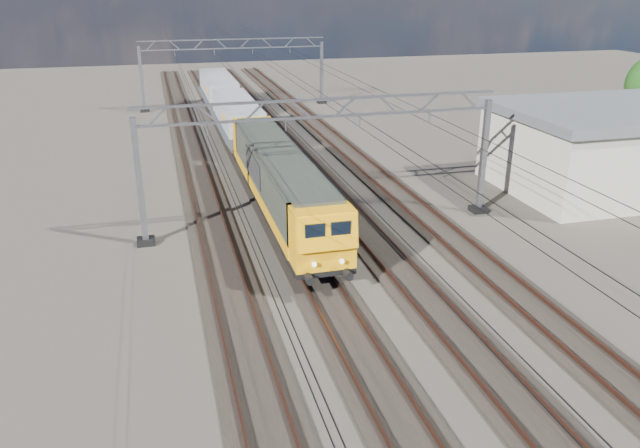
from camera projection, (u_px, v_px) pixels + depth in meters
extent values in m
plane|color=#29241E|center=(344.00, 255.00, 30.98)|extent=(160.00, 160.00, 0.00)
cube|color=black|center=(223.00, 268.00, 29.53)|extent=(2.60, 140.00, 0.12)
cube|color=#542F21|center=(207.00, 266.00, 29.30)|extent=(0.08, 140.00, 0.16)
cube|color=#542F21|center=(238.00, 263.00, 29.65)|extent=(0.08, 140.00, 0.16)
cube|color=black|center=(305.00, 259.00, 30.48)|extent=(2.60, 140.00, 0.12)
cube|color=#542F21|center=(290.00, 257.00, 30.25)|extent=(0.08, 140.00, 0.16)
cube|color=#542F21|center=(319.00, 254.00, 30.59)|extent=(0.08, 140.00, 0.16)
cube|color=black|center=(382.00, 250.00, 31.43)|extent=(2.60, 140.00, 0.12)
cube|color=#542F21|center=(368.00, 249.00, 31.20)|extent=(0.08, 140.00, 0.16)
cube|color=#542F21|center=(395.00, 246.00, 31.54)|extent=(0.08, 140.00, 0.16)
cube|color=black|center=(454.00, 242.00, 32.38)|extent=(2.60, 140.00, 0.12)
cube|color=#542F21|center=(442.00, 241.00, 32.15)|extent=(0.08, 140.00, 0.16)
cube|color=#542F21|center=(467.00, 238.00, 32.49)|extent=(0.08, 140.00, 0.16)
cube|color=gray|center=(140.00, 183.00, 31.12)|extent=(0.30, 0.30, 6.60)
cube|color=gray|center=(483.00, 158.00, 35.63)|extent=(0.30, 0.30, 6.60)
cube|color=black|center=(146.00, 241.00, 32.27)|extent=(0.90, 0.90, 0.30)
cube|color=black|center=(478.00, 209.00, 36.78)|extent=(0.90, 0.90, 0.30)
cube|color=gray|center=(323.00, 99.00, 32.01)|extent=(19.30, 0.18, 0.12)
cube|color=gray|center=(323.00, 117.00, 32.33)|extent=(19.30, 0.18, 0.12)
cube|color=gray|center=(158.00, 116.00, 30.20)|extent=(1.03, 0.10, 0.94)
cube|color=gray|center=(207.00, 114.00, 30.76)|extent=(1.03, 0.10, 0.94)
cube|color=gray|center=(255.00, 112.00, 31.32)|extent=(1.03, 0.10, 0.94)
cube|color=gray|center=(301.00, 109.00, 31.89)|extent=(1.03, 0.10, 0.94)
cube|color=gray|center=(345.00, 107.00, 32.45)|extent=(1.03, 0.10, 0.94)
cube|color=gray|center=(388.00, 105.00, 33.02)|extent=(1.03, 0.10, 0.94)
cube|color=gray|center=(429.00, 103.00, 33.58)|extent=(1.03, 0.10, 0.94)
cube|color=gray|center=(469.00, 101.00, 34.14)|extent=(1.03, 0.10, 0.94)
cube|color=gray|center=(207.00, 129.00, 31.03)|extent=(0.06, 0.06, 0.65)
cube|color=gray|center=(286.00, 125.00, 31.98)|extent=(0.06, 0.06, 0.65)
cube|color=gray|center=(360.00, 121.00, 32.93)|extent=(0.06, 0.06, 0.65)
cube|color=gray|center=(430.00, 117.00, 33.88)|extent=(0.06, 0.06, 0.65)
cube|color=gray|center=(142.00, 80.00, 63.53)|extent=(0.30, 0.30, 6.60)
cube|color=gray|center=(322.00, 73.00, 68.04)|extent=(0.30, 0.30, 6.60)
cube|color=black|center=(145.00, 110.00, 64.68)|extent=(0.90, 0.90, 0.30)
cube|color=black|center=(322.00, 102.00, 69.19)|extent=(0.90, 0.90, 0.30)
cube|color=gray|center=(233.00, 39.00, 64.41)|extent=(19.30, 0.18, 0.12)
cube|color=gray|center=(233.00, 48.00, 64.74)|extent=(19.30, 0.18, 0.12)
cube|color=gray|center=(151.00, 46.00, 62.60)|extent=(1.03, 0.10, 0.94)
cube|color=gray|center=(175.00, 45.00, 63.17)|extent=(1.03, 0.10, 0.94)
cube|color=gray|center=(198.00, 45.00, 63.73)|extent=(1.03, 0.10, 0.94)
cube|color=gray|center=(222.00, 44.00, 64.29)|extent=(1.03, 0.10, 0.94)
cube|color=gray|center=(245.00, 43.00, 64.86)|extent=(1.03, 0.10, 0.94)
cube|color=gray|center=(267.00, 43.00, 65.42)|extent=(1.03, 0.10, 0.94)
cube|color=gray|center=(289.00, 42.00, 65.99)|extent=(1.03, 0.10, 0.94)
cube|color=gray|center=(311.00, 42.00, 66.55)|extent=(1.03, 0.10, 0.94)
cube|color=gray|center=(175.00, 53.00, 63.44)|extent=(0.06, 0.06, 0.65)
cube|color=gray|center=(214.00, 52.00, 64.38)|extent=(0.06, 0.06, 0.65)
cube|color=gray|center=(253.00, 51.00, 65.33)|extent=(0.06, 0.06, 0.65)
cube|color=gray|center=(290.00, 50.00, 66.28)|extent=(0.06, 0.06, 0.65)
cylinder|color=black|center=(201.00, 120.00, 34.75)|extent=(0.03, 140.00, 0.03)
cylinder|color=black|center=(200.00, 111.00, 34.57)|extent=(0.03, 140.00, 0.03)
cylinder|color=black|center=(271.00, 116.00, 35.70)|extent=(0.03, 140.00, 0.03)
cylinder|color=black|center=(271.00, 107.00, 35.51)|extent=(0.03, 140.00, 0.03)
cylinder|color=black|center=(338.00, 112.00, 36.65)|extent=(0.03, 140.00, 0.03)
cylinder|color=black|center=(338.00, 104.00, 36.46)|extent=(0.03, 140.00, 0.03)
cylinder|color=black|center=(402.00, 109.00, 37.60)|extent=(0.03, 140.00, 0.03)
cylinder|color=black|center=(402.00, 101.00, 37.41)|extent=(0.03, 140.00, 0.03)
cube|color=black|center=(307.00, 250.00, 29.72)|extent=(2.20, 3.60, 0.60)
cube|color=black|center=(261.00, 174.00, 41.42)|extent=(2.20, 3.60, 0.60)
cube|color=black|center=(280.00, 199.00, 35.43)|extent=(2.65, 20.00, 0.25)
cube|color=black|center=(280.00, 206.00, 35.57)|extent=(2.20, 4.50, 0.75)
cube|color=#2A3028|center=(280.00, 176.00, 34.91)|extent=(2.65, 17.00, 2.60)
cube|color=#FFA70D|center=(257.00, 194.00, 34.96)|extent=(0.04, 17.00, 0.60)
cube|color=#FFA70D|center=(303.00, 191.00, 35.59)|extent=(0.04, 17.00, 0.60)
cube|color=black|center=(253.00, 166.00, 35.36)|extent=(0.05, 5.00, 1.40)
cube|color=black|center=(299.00, 163.00, 36.00)|extent=(0.05, 5.00, 1.40)
cube|color=#2A3028|center=(279.00, 152.00, 34.41)|extent=(2.25, 18.00, 0.15)
cube|color=#FFA70D|center=(321.00, 236.00, 26.72)|extent=(2.65, 1.80, 2.60)
cube|color=#FFA70D|center=(327.00, 233.00, 25.68)|extent=(2.60, 0.46, 1.52)
cube|color=black|center=(315.00, 233.00, 25.42)|extent=(0.85, 0.08, 0.75)
cube|color=black|center=(341.00, 230.00, 25.68)|extent=(0.85, 0.08, 0.75)
cylinder|color=black|center=(309.00, 279.00, 25.95)|extent=(0.36, 0.50, 0.36)
cylinder|color=black|center=(348.00, 275.00, 26.35)|extent=(0.36, 0.50, 0.36)
cylinder|color=white|center=(314.00, 264.00, 25.88)|extent=(0.20, 0.08, 0.20)
cylinder|color=white|center=(342.00, 261.00, 26.16)|extent=(0.20, 0.08, 0.20)
cube|color=#FFA70D|center=(254.00, 138.00, 43.10)|extent=(2.65, 1.80, 2.60)
cube|color=#FFA70D|center=(251.00, 128.00, 43.77)|extent=(2.60, 0.46, 1.52)
cube|color=black|center=(243.00, 127.00, 43.70)|extent=(0.85, 0.08, 0.75)
cube|color=black|center=(259.00, 126.00, 43.96)|extent=(0.85, 0.08, 0.75)
cylinder|color=black|center=(240.00, 154.00, 44.49)|extent=(0.36, 0.50, 0.36)
cylinder|color=black|center=(264.00, 153.00, 44.89)|extent=(0.36, 0.50, 0.36)
cylinder|color=white|center=(243.00, 146.00, 44.24)|extent=(0.20, 0.08, 0.20)
cylinder|color=white|center=(260.00, 145.00, 44.53)|extent=(0.20, 0.08, 0.20)
cube|color=black|center=(246.00, 150.00, 47.46)|extent=(2.20, 2.60, 0.55)
cube|color=black|center=(231.00, 125.00, 55.56)|extent=(2.20, 2.60, 0.55)
cube|color=black|center=(238.00, 132.00, 51.38)|extent=(2.40, 13.00, 0.20)
cube|color=gray|center=(237.00, 111.00, 50.75)|extent=(2.80, 12.00, 1.80)
cube|color=#494C51|center=(226.00, 127.00, 50.98)|extent=(1.48, 12.00, 1.36)
cube|color=#494C51|center=(249.00, 126.00, 51.43)|extent=(1.48, 12.00, 1.36)
cube|color=#FFA70D|center=(224.00, 118.00, 47.68)|extent=(0.04, 1.20, 0.50)
cube|color=black|center=(225.00, 114.00, 60.24)|extent=(2.20, 2.60, 0.55)
cube|color=black|center=(215.00, 98.00, 68.34)|extent=(2.20, 2.60, 0.55)
cube|color=black|center=(219.00, 102.00, 64.16)|extent=(2.40, 13.00, 0.20)
cube|color=gray|center=(218.00, 85.00, 63.53)|extent=(2.80, 12.00, 1.80)
cube|color=#494C51|center=(210.00, 98.00, 63.77)|extent=(1.48, 12.00, 1.36)
cube|color=#494C51|center=(228.00, 97.00, 64.22)|extent=(1.48, 12.00, 1.36)
cube|color=#FFA70D|center=(207.00, 89.00, 60.46)|extent=(0.04, 1.20, 0.50)
cube|color=#B9B7A2|center=(640.00, 150.00, 40.73)|extent=(18.00, 10.00, 4.80)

